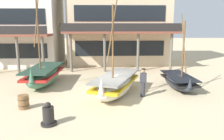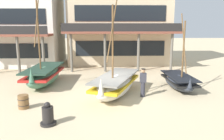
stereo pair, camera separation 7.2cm
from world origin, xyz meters
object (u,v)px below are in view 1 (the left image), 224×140
object	(u,v)px
fishing_boat_near_left	(116,84)
capstan_winch	(48,116)
wooden_barrel	(24,102)
harbor_building_annex	(22,18)
fishing_boat_far_right	(179,81)
fisherman_by_hull	(143,83)
fishing_boat_centre_large	(44,75)
harbor_building_main	(118,15)

from	to	relation	value
fishing_boat_near_left	capstan_winch	bearing A→B (deg)	-127.87
wooden_barrel	harbor_building_annex	size ratio (longest dim) A/B	0.07
harbor_building_annex	fishing_boat_far_right	bearing A→B (deg)	-36.37
fishing_boat_near_left	capstan_winch	size ratio (longest dim) A/B	5.97
fishing_boat_near_left	fisherman_by_hull	distance (m)	1.60
fishing_boat_centre_large	fisherman_by_hull	bearing A→B (deg)	-23.38
harbor_building_annex	fisherman_by_hull	bearing A→B (deg)	-46.85
harbor_building_main	harbor_building_annex	size ratio (longest dim) A/B	1.11
capstan_winch	harbor_building_annex	xyz separation A→B (m)	(-6.20, 15.12, 4.50)
fishing_boat_far_right	wooden_barrel	world-z (taller)	fishing_boat_far_right
fishing_boat_near_left	fishing_boat_centre_large	distance (m)	5.52
capstan_winch	harbor_building_main	bearing A→B (deg)	76.45
harbor_building_main	fishing_boat_centre_large	bearing A→B (deg)	-120.81
fishing_boat_centre_large	fisherman_by_hull	distance (m)	7.06
fisherman_by_hull	fishing_boat_centre_large	bearing A→B (deg)	156.62
fisherman_by_hull	fishing_boat_near_left	bearing A→B (deg)	169.51
fishing_boat_centre_large	harbor_building_main	xyz separation A→B (m)	(5.76, 9.66, 4.51)
fishing_boat_near_left	fishing_boat_far_right	distance (m)	4.42
fisherman_by_hull	harbor_building_annex	world-z (taller)	harbor_building_annex
capstan_winch	wooden_barrel	world-z (taller)	capstan_winch
fishing_boat_far_right	capstan_winch	xyz separation A→B (m)	(-7.25, -5.22, -0.12)
capstan_winch	fisherman_by_hull	bearing A→B (deg)	38.11
fishing_boat_far_right	harbor_building_main	size ratio (longest dim) A/B	0.44
fishing_boat_near_left	harbor_building_annex	size ratio (longest dim) A/B	0.61
fishing_boat_near_left	fishing_boat_centre_large	xyz separation A→B (m)	(-4.91, 2.51, 0.04)
fishing_boat_centre_large	fisherman_by_hull	xyz separation A→B (m)	(6.48, -2.80, 0.12)
capstan_winch	harbor_building_main	distance (m)	17.21
fishing_boat_centre_large	fisherman_by_hull	world-z (taller)	fishing_boat_centre_large
fishing_boat_near_left	fishing_boat_far_right	xyz separation A→B (m)	(4.22, 1.32, -0.17)
fishing_boat_far_right	wooden_barrel	bearing A→B (deg)	-159.69
capstan_winch	harbor_building_main	world-z (taller)	harbor_building_main
fishing_boat_near_left	harbor_building_annex	xyz separation A→B (m)	(-9.23, 11.23, 4.22)
fishing_boat_centre_large	harbor_building_annex	size ratio (longest dim) A/B	0.70
fisherman_by_hull	harbor_building_annex	size ratio (longest dim) A/B	0.17
fishing_boat_far_right	harbor_building_annex	size ratio (longest dim) A/B	0.49
fishing_boat_far_right	harbor_building_annex	xyz separation A→B (m)	(-13.45, 9.91, 4.39)
fishing_boat_far_right	fisherman_by_hull	distance (m)	3.12
fishing_boat_centre_large	fishing_boat_far_right	world-z (taller)	fishing_boat_centre_large
fishing_boat_centre_large	fishing_boat_far_right	size ratio (longest dim) A/B	1.42
fisherman_by_hull	harbor_building_main	distance (m)	13.23
fishing_boat_centre_large	wooden_barrel	bearing A→B (deg)	-87.73
fishing_boat_near_left	wooden_barrel	bearing A→B (deg)	-157.20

